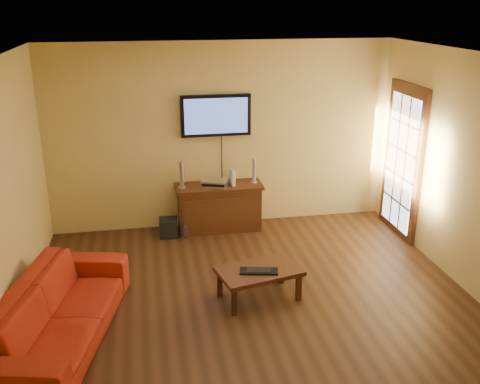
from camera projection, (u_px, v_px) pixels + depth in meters
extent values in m
plane|color=#321D0D|center=(257.00, 310.00, 5.90)|extent=(5.00, 5.00, 0.00)
plane|color=#D4BA67|center=(222.00, 136.00, 7.75)|extent=(5.00, 0.00, 5.00)
plane|color=white|center=(260.00, 59.00, 4.97)|extent=(5.00, 5.00, 0.00)
cube|color=#3D1D0D|center=(403.00, 163.00, 7.53)|extent=(0.06, 1.02, 2.22)
cube|color=white|center=(400.00, 163.00, 7.52)|extent=(0.01, 0.79, 1.89)
cube|color=#3D1D0D|center=(219.00, 208.00, 7.86)|extent=(1.19, 0.45, 0.65)
cube|color=#331A09|center=(221.00, 212.00, 7.64)|extent=(1.09, 0.02, 0.39)
cube|color=#3D1D0D|center=(219.00, 186.00, 7.74)|extent=(1.26, 0.48, 0.04)
cube|color=black|center=(216.00, 116.00, 7.58)|extent=(1.00, 0.07, 0.59)
cube|color=#3D519F|center=(216.00, 116.00, 7.55)|extent=(0.90, 0.01, 0.50)
cube|color=#3D1D0D|center=(259.00, 271.00, 6.01)|extent=(1.01, 0.74, 0.05)
cube|color=#3D1D0D|center=(234.00, 302.00, 5.75)|extent=(0.06, 0.06, 0.32)
cube|color=#3D1D0D|center=(299.00, 287.00, 6.04)|extent=(0.06, 0.06, 0.32)
cube|color=#3D1D0D|center=(220.00, 284.00, 6.11)|extent=(0.06, 0.06, 0.32)
cube|color=#3D1D0D|center=(281.00, 271.00, 6.41)|extent=(0.06, 0.06, 0.32)
imported|color=#A52512|center=(58.00, 303.00, 5.22)|extent=(1.12, 2.28, 0.86)
cylinder|color=silver|center=(182.00, 187.00, 7.61)|extent=(0.11, 0.11, 0.02)
cylinder|color=silver|center=(182.00, 175.00, 7.54)|extent=(0.06, 0.06, 0.37)
cylinder|color=silver|center=(254.00, 182.00, 7.83)|extent=(0.10, 0.10, 0.01)
cylinder|color=silver|center=(254.00, 170.00, 7.77)|extent=(0.06, 0.06, 0.35)
cube|color=silver|center=(215.00, 183.00, 7.70)|extent=(0.45, 0.38, 0.09)
cube|color=white|center=(233.00, 177.00, 7.71)|extent=(0.06, 0.17, 0.23)
cube|color=black|center=(169.00, 228.00, 7.68)|extent=(0.27, 0.27, 0.26)
cylinder|color=white|center=(185.00, 232.00, 7.60)|extent=(0.08, 0.08, 0.20)
sphere|color=white|center=(185.00, 225.00, 7.57)|extent=(0.04, 0.04, 0.04)
cube|color=black|center=(259.00, 271.00, 5.94)|extent=(0.45, 0.25, 0.02)
cube|color=black|center=(259.00, 270.00, 5.94)|extent=(0.29, 0.17, 0.01)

